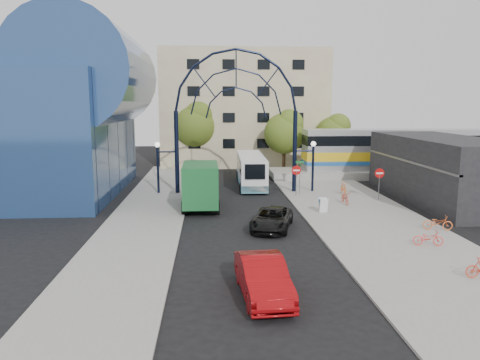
{
  "coord_description": "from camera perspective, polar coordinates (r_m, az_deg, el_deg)",
  "views": [
    {
      "loc": [
        -2.22,
        -25.31,
        7.59
      ],
      "look_at": [
        -0.2,
        6.0,
        2.45
      ],
      "focal_mm": 35.0,
      "sensor_mm": 36.0,
      "label": 1
    }
  ],
  "objects": [
    {
      "name": "street_name_sign",
      "position": [
        39.02,
        7.3,
        1.17
      ],
      "size": [
        0.7,
        0.7,
        2.8
      ],
      "color": "slate",
      "rests_on": "sidewalk_east"
    },
    {
      "name": "city_bus",
      "position": [
        43.8,
        1.34,
        1.28
      ],
      "size": [
        2.63,
        10.41,
        2.84
      ],
      "rotation": [
        0.0,
        0.0,
        -0.02
      ],
      "color": "white",
      "rests_on": "ground"
    },
    {
      "name": "stop_sign",
      "position": [
        38.38,
        6.88,
        0.84
      ],
      "size": [
        0.8,
        0.07,
        2.5
      ],
      "color": "slate",
      "rests_on": "sidewalk_east"
    },
    {
      "name": "black_suv",
      "position": [
        28.64,
        3.92,
        -4.74
      ],
      "size": [
        3.39,
        5.13,
        1.31
      ],
      "primitive_type": "imported",
      "rotation": [
        0.0,
        0.0,
        -0.28
      ],
      "color": "black",
      "rests_on": "ground"
    },
    {
      "name": "commercial_block_east",
      "position": [
        40.06,
        23.4,
        1.23
      ],
      "size": [
        6.0,
        16.0,
        5.0
      ],
      "primitive_type": "cube",
      "color": "black",
      "rests_on": "ground"
    },
    {
      "name": "bike_near_b",
      "position": [
        39.93,
        12.51,
        -0.97
      ],
      "size": [
        0.5,
        1.7,
        1.02
      ],
      "primitive_type": "imported",
      "rotation": [
        0.0,
        0.0,
        -0.01
      ],
      "color": "orange",
      "rests_on": "sidewalk_east"
    },
    {
      "name": "do_not_enter_sign",
      "position": [
        38.12,
        16.64,
        0.43
      ],
      "size": [
        0.76,
        0.07,
        2.48
      ],
      "color": "slate",
      "rests_on": "sidewalk_east"
    },
    {
      "name": "bike_near_a",
      "position": [
        36.22,
        12.7,
        -2.08
      ],
      "size": [
        0.66,
        1.8,
        0.94
      ],
      "primitive_type": "imported",
      "rotation": [
        0.0,
        0.0,
        -0.02
      ],
      "color": "#D4432A",
      "rests_on": "sidewalk_east"
    },
    {
      "name": "transit_hall",
      "position": [
        42.39,
        -21.87,
        7.43
      ],
      "size": [
        16.5,
        18.0,
        14.5
      ],
      "color": "navy",
      "rests_on": "ground"
    },
    {
      "name": "sidewalk_east",
      "position": [
        31.95,
        15.13,
        -4.67
      ],
      "size": [
        8.0,
        56.0,
        0.12
      ],
      "primitive_type": "cube",
      "color": "gray",
      "rests_on": "ground"
    },
    {
      "name": "tree_north_c",
      "position": [
        55.24,
        11.41,
        5.67
      ],
      "size": [
        4.16,
        4.16,
        6.5
      ],
      "color": "#382314",
      "rests_on": "ground"
    },
    {
      "name": "gateway_arch",
      "position": [
        39.39,
        -0.47,
        10.7
      ],
      "size": [
        13.64,
        0.44,
        12.1
      ],
      "color": "black",
      "rests_on": "ground"
    },
    {
      "name": "sandwich_board",
      "position": [
        32.97,
        10.12,
        -2.84
      ],
      "size": [
        0.55,
        0.61,
        0.99
      ],
      "color": "white",
      "rests_on": "sidewalk_east"
    },
    {
      "name": "green_truck",
      "position": [
        34.26,
        -4.81,
        -0.67
      ],
      "size": [
        2.65,
        6.7,
        3.37
      ],
      "rotation": [
        0.0,
        0.0,
        0.01
      ],
      "color": "black",
      "rests_on": "ground"
    },
    {
      "name": "train_platform",
      "position": [
        52.77,
        21.25,
        0.83
      ],
      "size": [
        32.0,
        5.0,
        0.8
      ],
      "primitive_type": "cube",
      "color": "gray",
      "rests_on": "ground"
    },
    {
      "name": "plaza_west",
      "position": [
        32.49,
        -11.2,
        -4.29
      ],
      "size": [
        5.0,
        50.0,
        0.12
      ],
      "primitive_type": "cube",
      "color": "gray",
      "rests_on": "ground"
    },
    {
      "name": "red_sedan",
      "position": [
        18.89,
        2.81,
        -11.77
      ],
      "size": [
        2.07,
        5.0,
        1.61
      ],
      "primitive_type": "imported",
      "rotation": [
        0.0,
        0.0,
        0.08
      ],
      "color": "#96090C",
      "rests_on": "ground"
    },
    {
      "name": "bike_far_c",
      "position": [
        26.96,
        21.97,
        -6.58
      ],
      "size": [
        1.64,
        0.83,
        0.82
      ],
      "primitive_type": "imported",
      "rotation": [
        0.0,
        0.0,
        1.38
      ],
      "color": "#FE3A32",
      "rests_on": "sidewalk_east"
    },
    {
      "name": "apartment_block",
      "position": [
        60.44,
        0.31,
        8.74
      ],
      "size": [
        20.0,
        12.1,
        14.0
      ],
      "color": "tan",
      "rests_on": "ground"
    },
    {
      "name": "bike_far_a",
      "position": [
        30.42,
        22.97,
        -4.81
      ],
      "size": [
        1.78,
        0.96,
        0.89
      ],
      "primitive_type": "imported",
      "rotation": [
        0.0,
        0.0,
        1.34
      ],
      "color": "orange",
      "rests_on": "sidewalk_east"
    },
    {
      "name": "train_car",
      "position": [
        52.48,
        21.41,
        3.53
      ],
      "size": [
        25.1,
        3.05,
        4.2
      ],
      "color": "#B7B7BC",
      "rests_on": "train_platform"
    },
    {
      "name": "ground",
      "position": [
        26.52,
        1.27,
        -7.34
      ],
      "size": [
        120.0,
        120.0,
        0.0
      ],
      "primitive_type": "plane",
      "color": "black",
      "rests_on": "ground"
    },
    {
      "name": "tree_north_b",
      "position": [
        55.31,
        -5.45,
        6.85
      ],
      "size": [
        5.12,
        5.12,
        8.0
      ],
      "color": "#382314",
      "rests_on": "ground"
    },
    {
      "name": "tree_north_a",
      "position": [
        52.0,
        5.57,
        5.96
      ],
      "size": [
        4.48,
        4.48,
        7.0
      ],
      "color": "#382314",
      "rests_on": "ground"
    }
  ]
}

